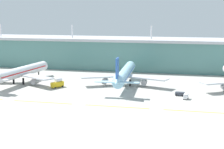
{
  "coord_description": "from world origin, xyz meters",
  "views": [
    {
      "loc": [
        28.15,
        -151.26,
        40.49
      ],
      "look_at": [
        -13.84,
        31.63,
        7.0
      ],
      "focal_mm": 57.28,
      "sensor_mm": 36.0,
      "label": 1
    }
  ],
  "objects_px": {
    "airliner_middle": "(125,74)",
    "pushback_tug": "(180,94)",
    "airliner_near": "(20,72)",
    "fuel_truck": "(58,83)",
    "baggage_cart": "(186,97)"
  },
  "relations": [
    {
      "from": "airliner_middle",
      "to": "pushback_tug",
      "type": "height_order",
      "value": "airliner_middle"
    },
    {
      "from": "pushback_tug",
      "to": "fuel_truck",
      "type": "distance_m",
      "value": 64.96
    },
    {
      "from": "pushback_tug",
      "to": "fuel_truck",
      "type": "xyz_separation_m",
      "value": [
        -64.77,
        4.83,
        1.16
      ]
    },
    {
      "from": "airliner_near",
      "to": "fuel_truck",
      "type": "distance_m",
      "value": 25.41
    },
    {
      "from": "pushback_tug",
      "to": "fuel_truck",
      "type": "relative_size",
      "value": 0.61
    },
    {
      "from": "fuel_truck",
      "to": "baggage_cart",
      "type": "relative_size",
      "value": 1.96
    },
    {
      "from": "fuel_truck",
      "to": "baggage_cart",
      "type": "distance_m",
      "value": 68.65
    },
    {
      "from": "pushback_tug",
      "to": "baggage_cart",
      "type": "relative_size",
      "value": 1.2
    },
    {
      "from": "fuel_truck",
      "to": "baggage_cart",
      "type": "xyz_separation_m",
      "value": [
        67.73,
        -11.16,
        -1.0
      ]
    },
    {
      "from": "airliner_middle",
      "to": "fuel_truck",
      "type": "height_order",
      "value": "airliner_middle"
    },
    {
      "from": "fuel_truck",
      "to": "airliner_near",
      "type": "bearing_deg",
      "value": 168.59
    },
    {
      "from": "airliner_near",
      "to": "pushback_tug",
      "type": "relative_size",
      "value": 13.02
    },
    {
      "from": "airliner_middle",
      "to": "pushback_tug",
      "type": "bearing_deg",
      "value": -30.72
    },
    {
      "from": "airliner_middle",
      "to": "baggage_cart",
      "type": "distance_m",
      "value": 42.06
    },
    {
      "from": "airliner_near",
      "to": "airliner_middle",
      "type": "distance_m",
      "value": 59.2
    }
  ]
}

